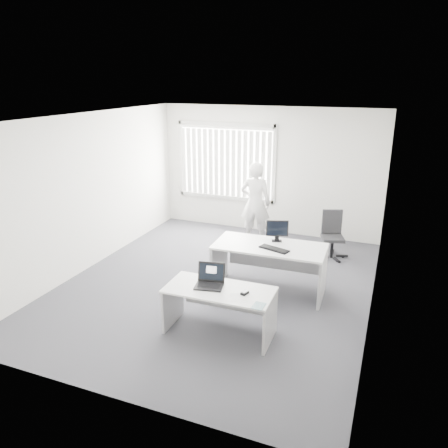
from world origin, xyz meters
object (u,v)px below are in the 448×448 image
at_px(desk_far, 269,258).
at_px(laptop, 209,277).
at_px(desk_near, 219,301).
at_px(person, 255,203).
at_px(monitor, 277,231).
at_px(office_chair, 332,243).

height_order(desk_far, laptop, laptop).
xyz_separation_m(desk_far, laptop, (-0.44, -1.45, 0.23)).
relative_size(desk_far, laptop, 4.81).
distance_m(desk_near, person, 3.63).
bearing_deg(person, desk_far, 108.55).
height_order(person, monitor, person).
bearing_deg(laptop, office_chair, 59.73).
distance_m(desk_far, laptop, 1.53).
relative_size(desk_near, office_chair, 1.60).
bearing_deg(desk_far, desk_near, -103.21).
bearing_deg(office_chair, laptop, -128.99).
bearing_deg(monitor, office_chair, 49.31).
bearing_deg(desk_near, monitor, 77.44).
distance_m(desk_far, office_chair, 2.04).
height_order(person, laptop, person).
xyz_separation_m(desk_near, person, (-0.63, 3.55, 0.39)).
bearing_deg(desk_far, monitor, 74.04).
bearing_deg(office_chair, person, 152.67).
relative_size(desk_far, office_chair, 1.95).
bearing_deg(monitor, desk_near, -119.39).
relative_size(desk_near, person, 0.85).
relative_size(desk_far, monitor, 5.02).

